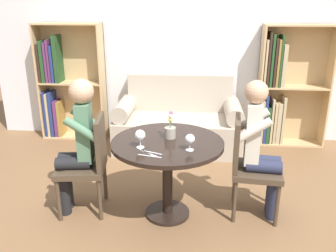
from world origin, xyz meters
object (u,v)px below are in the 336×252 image
(bookshelf_right, at_px, (282,91))
(wine_glass_right, at_px, (190,139))
(chair_right, at_px, (249,163))
(flower_vase, at_px, (170,130))
(wine_glass_left, at_px, (140,136))
(chair_left, at_px, (89,161))
(couch, at_px, (178,124))
(bookshelf_left, at_px, (64,84))
(person_left, at_px, (77,143))
(person_right, at_px, (261,147))

(bookshelf_right, relative_size, wine_glass_right, 11.49)
(chair_right, height_order, flower_vase, flower_vase)
(bookshelf_right, xyz_separation_m, flower_vase, (-1.33, -1.79, 0.06))
(wine_glass_left, distance_m, wine_glass_right, 0.40)
(wine_glass_right, bearing_deg, chair_left, 167.49)
(couch, distance_m, chair_left, 1.74)
(bookshelf_left, xyz_separation_m, person_left, (0.80, -1.87, -0.09))
(couch, height_order, bookshelf_right, bookshelf_right)
(chair_left, distance_m, flower_vase, 0.78)
(bookshelf_left, height_order, chair_left, bookshelf_left)
(bookshelf_right, xyz_separation_m, person_left, (-2.14, -1.86, -0.06))
(bookshelf_left, xyz_separation_m, flower_vase, (1.62, -1.79, 0.03))
(person_right, bearing_deg, person_left, 98.14)
(wine_glass_left, bearing_deg, person_left, 164.73)
(couch, relative_size, wine_glass_left, 10.59)
(couch, xyz_separation_m, wine_glass_right, (0.19, -1.78, 0.50))
(wine_glass_left, bearing_deg, bookshelf_left, 124.51)
(chair_right, height_order, wine_glass_right, chair_right)
(person_left, relative_size, flower_vase, 5.05)
(bookshelf_right, distance_m, flower_vase, 2.23)
(couch, relative_size, person_right, 1.30)
(wine_glass_left, bearing_deg, flower_vase, 46.63)
(couch, height_order, chair_right, couch)
(couch, distance_m, flower_vase, 1.59)
(person_right, bearing_deg, bookshelf_right, -11.72)
(wine_glass_left, bearing_deg, chair_right, 15.52)
(chair_left, distance_m, wine_glass_right, 0.98)
(wine_glass_left, bearing_deg, couch, 83.27)
(person_left, height_order, wine_glass_right, person_left)
(person_left, bearing_deg, chair_right, 86.28)
(person_right, bearing_deg, bookshelf_left, 58.60)
(chair_right, xyz_separation_m, person_right, (0.09, -0.01, 0.16))
(person_left, height_order, person_right, same)
(person_left, xyz_separation_m, flower_vase, (0.81, 0.08, 0.12))
(bookshelf_right, bearing_deg, person_right, -106.98)
(person_right, relative_size, wine_glass_right, 9.05)
(wine_glass_left, bearing_deg, wine_glass_right, -2.98)
(person_left, distance_m, wine_glass_right, 1.02)
(chair_right, distance_m, person_left, 1.52)
(couch, bearing_deg, wine_glass_left, -96.73)
(bookshelf_left, bearing_deg, person_right, -36.67)
(wine_glass_right, bearing_deg, wine_glass_left, 177.02)
(bookshelf_left, xyz_separation_m, wine_glass_right, (1.79, -2.05, 0.06))
(chair_left, distance_m, wine_glass_left, 0.62)
(wine_glass_left, relative_size, wine_glass_right, 1.11)
(bookshelf_left, relative_size, wine_glass_left, 10.34)
(couch, bearing_deg, bookshelf_left, 170.40)
(wine_glass_right, xyz_separation_m, flower_vase, (-0.18, 0.26, -0.02))
(chair_left, relative_size, flower_vase, 3.68)
(chair_right, xyz_separation_m, flower_vase, (-0.69, -0.02, 0.29))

